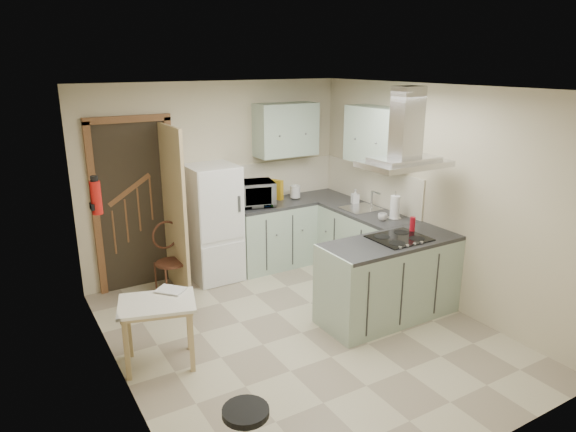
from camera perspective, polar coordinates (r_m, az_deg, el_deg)
floor at (r=5.53m, az=1.51°, el=-12.84°), size 4.20×4.20×0.00m
ceiling at (r=4.81m, az=1.74°, el=14.02°), size 4.20×4.20×0.00m
back_wall at (r=6.83m, az=-7.88°, el=4.13°), size 3.60×0.00×3.60m
left_wall at (r=4.38m, az=-18.72°, el=-3.92°), size 0.00×4.20×4.20m
right_wall at (r=6.15m, az=15.95°, el=2.20°), size 0.00×4.20×4.20m
doorway at (r=6.52m, az=-16.62°, el=1.14°), size 1.10×0.12×2.10m
fridge at (r=6.62m, az=-8.27°, el=-0.79°), size 0.60×0.60×1.50m
counter_back at (r=7.07m, az=-1.73°, el=-2.03°), size 1.08×0.60×0.90m
counter_right at (r=6.97m, az=7.04°, el=-2.41°), size 0.60×1.95×0.90m
splashback at (r=7.26m, az=-0.82°, el=4.24°), size 1.68×0.02×0.50m
wall_cabinet_back at (r=6.99m, az=-0.24°, el=9.58°), size 0.85×0.35×0.70m
wall_cabinet_right at (r=6.52m, az=9.85°, el=8.79°), size 0.35×0.90×0.70m
peninsula at (r=5.76m, az=11.23°, el=-6.88°), size 1.55×0.65×0.90m
hob at (r=5.66m, az=12.25°, el=-2.42°), size 0.58×0.50×0.01m
extractor_hood at (r=5.45m, az=12.78°, el=5.69°), size 0.90×0.55×0.10m
sink at (r=6.71m, az=8.09°, el=0.84°), size 0.45×0.40×0.01m
fire_extinguisher at (r=5.17m, az=-20.55°, el=1.92°), size 0.10×0.10×0.32m
drop_leaf_table at (r=5.02m, az=-14.12°, el=-12.50°), size 0.80×0.69×0.64m
bentwood_chair at (r=6.35m, az=-12.88°, el=-5.11°), size 0.41×0.41×0.82m
microwave at (r=6.76m, az=-4.15°, el=2.48°), size 0.67×0.54×0.33m
kettle at (r=7.11m, az=0.81°, el=2.74°), size 0.18×0.18×0.21m
cereal_box at (r=7.08m, az=-1.27°, el=2.95°), size 0.14×0.19×0.27m
soap_bottle at (r=6.92m, az=7.47°, el=2.16°), size 0.11×0.11×0.20m
paper_towel at (r=6.32m, az=11.80°, el=0.99°), size 0.12×0.12×0.30m
cup at (r=6.25m, az=10.46°, el=-0.11°), size 0.11×0.11×0.09m
red_bottle at (r=5.89m, az=13.66°, el=-0.92°), size 0.08×0.08×0.17m
book at (r=4.96m, az=-13.50°, el=-7.95°), size 0.31×0.32×0.11m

